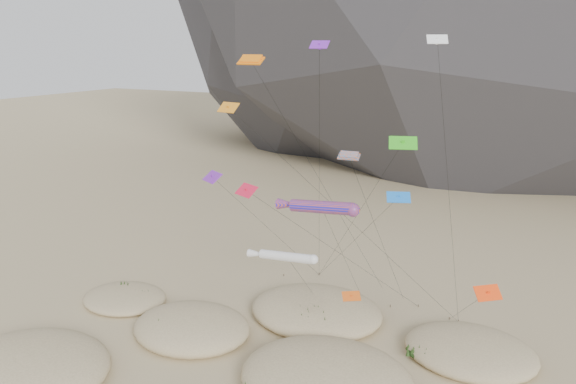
{
  "coord_description": "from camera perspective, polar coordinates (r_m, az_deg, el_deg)",
  "views": [
    {
      "loc": [
        20.88,
        -33.96,
        28.58
      ],
      "look_at": [
        -2.27,
        12.0,
        14.93
      ],
      "focal_mm": 35.0,
      "sensor_mm": 36.0,
      "label": 1
    }
  ],
  "objects": [
    {
      "name": "rainbow_tube_kite",
      "position": [
        53.46,
        3.14,
        -1.52
      ],
      "size": [
        9.05,
        9.82,
        14.52
      ],
      "color": "#ED5919",
      "rests_on": "ground"
    },
    {
      "name": "multi_parafoil",
      "position": [
        52.02,
        6.31,
        3.41
      ],
      "size": [
        3.94,
        12.06,
        19.02
      ],
      "color": "orange",
      "rests_on": "ground"
    },
    {
      "name": "dune_grass",
      "position": [
        51.1,
        -3.11,
        -18.03
      ],
      "size": [
        43.39,
        28.18,
        1.5
      ],
      "color": "black",
      "rests_on": "ground"
    },
    {
      "name": "kite_stakes",
      "position": [
        66.53,
        8.23,
        -10.61
      ],
      "size": [
        22.17,
        7.58,
        0.3
      ],
      "color": "#3F2D1E",
      "rests_on": "ground"
    },
    {
      "name": "delta_kites",
      "position": [
        50.05,
        5.15,
        1.81
      ],
      "size": [
        28.5,
        21.89,
        29.29
      ],
      "color": "white",
      "rests_on": "ground"
    },
    {
      "name": "white_tube_kite",
      "position": [
        48.29,
        -0.44,
        -6.57
      ],
      "size": [
        6.7,
        14.97,
        11.61
      ],
      "color": "silver",
      "rests_on": "ground"
    },
    {
      "name": "dunes",
      "position": [
        52.39,
        -3.42,
        -17.26
      ],
      "size": [
        48.31,
        36.58,
        4.06
      ],
      "color": "#CCB789",
      "rests_on": "ground"
    },
    {
      "name": "orange_parafoil",
      "position": [
        57.42,
        -3.61,
        12.94
      ],
      "size": [
        12.51,
        12.18,
        27.52
      ],
      "color": "orange",
      "rests_on": "ground"
    }
  ]
}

